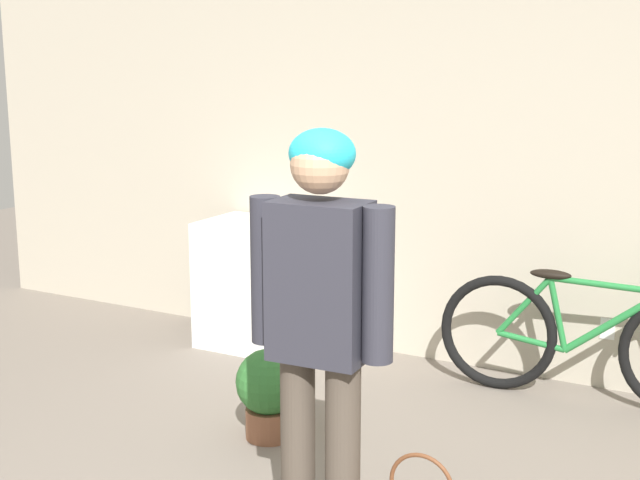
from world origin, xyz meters
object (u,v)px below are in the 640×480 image
person (320,307)px  potted_plant (269,390)px  bicycle (587,341)px  banana (277,221)px

person → potted_plant: size_ratio=3.56×
person → bicycle: bearing=71.5°
person → potted_plant: bearing=129.3°
bicycle → banana: banana is taller
bicycle → potted_plant: 1.74m
bicycle → potted_plant: size_ratio=3.60×
banana → person: bearing=-54.9°
bicycle → banana: size_ratio=5.70×
potted_plant → banana: bearing=119.3°
person → banana: person is taller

